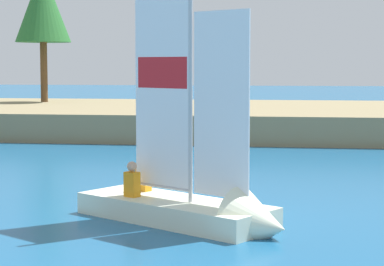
% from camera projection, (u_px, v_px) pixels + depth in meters
% --- Properties ---
extents(shore_bank, '(80.00, 12.82, 1.13)m').
position_uv_depth(shore_bank, '(225.00, 119.00, 33.49)').
color(shore_bank, '#897A56').
rests_on(shore_bank, ground).
extents(shoreline_tree_left, '(2.83, 2.83, 6.84)m').
position_uv_depth(shoreline_tree_left, '(43.00, 6.00, 36.92)').
color(shoreline_tree_left, brown).
rests_on(shoreline_tree_left, shore_bank).
extents(sailboat, '(4.61, 3.60, 6.79)m').
position_uv_depth(sailboat, '(204.00, 202.00, 13.65)').
color(sailboat, silver).
rests_on(sailboat, ground).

